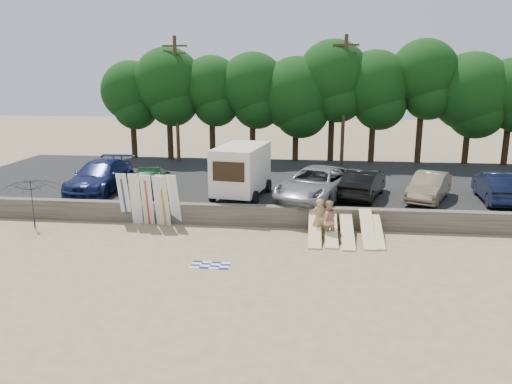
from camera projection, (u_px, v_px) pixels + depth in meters
ground at (313, 249)px, 20.85m from camera, size 120.00×120.00×0.00m
seawall at (313, 217)px, 23.63m from camera, size 44.00×0.50×1.00m
parking_lot at (313, 185)px, 30.91m from camera, size 44.00×14.50×0.70m
treeline at (320, 86)px, 36.27m from camera, size 31.94×5.78×8.84m
utility_poles at (344, 98)px, 34.81m from camera, size 25.80×0.26×9.00m
box_trailer at (241, 168)px, 26.34m from camera, size 2.98×4.59×2.75m
car_0 at (100, 176)px, 27.77m from camera, size 2.38×5.81×1.69m
car_1 at (150, 180)px, 27.39m from camera, size 3.18×5.45×1.48m
car_2 at (316, 184)px, 25.79m from camera, size 4.94×6.74×1.70m
car_3 at (363, 183)px, 26.38m from camera, size 2.93×4.90×1.53m
car_4 at (429, 187)px, 25.86m from camera, size 3.15×4.57×1.43m
car_5 at (498, 187)px, 25.50m from camera, size 2.09×4.92×1.58m
surfboard_upright_0 at (124, 198)px, 24.07m from camera, size 0.51×0.66×2.54m
surfboard_upright_1 at (136, 199)px, 23.86m from camera, size 0.54×0.57×2.57m
surfboard_upright_2 at (147, 200)px, 23.71m from camera, size 0.58×0.74×2.54m
surfboard_upright_3 at (160, 201)px, 23.63m from camera, size 0.55×0.75×2.53m
surfboard_upright_4 at (163, 200)px, 23.61m from camera, size 0.56×0.60×2.56m
surfboard_upright_5 at (174, 200)px, 23.75m from camera, size 0.60×0.72×2.55m
surfboard_low_0 at (315, 228)px, 22.04m from camera, size 0.56×2.87×1.00m
surfboard_low_1 at (331, 229)px, 22.12m from camera, size 0.56×2.91×0.86m
surfboard_low_2 at (347, 231)px, 21.85m from camera, size 0.56×2.92×0.81m
surfboard_low_3 at (367, 229)px, 21.88m from camera, size 0.56×2.86×1.04m
surfboard_low_4 at (376, 229)px, 21.95m from camera, size 0.56×2.90×0.91m
beachgoer_a at (318, 218)px, 22.14m from camera, size 0.77×0.68×1.78m
beachgoer_b at (328, 220)px, 21.95m from camera, size 0.97×0.83×1.75m
cooler at (327, 228)px, 23.06m from camera, size 0.43×0.36×0.32m
gear_bag at (333, 230)px, 23.04m from camera, size 0.30×0.25×0.22m
beach_towel at (210, 265)px, 19.09m from camera, size 1.53×1.53×0.00m
beach_umbrella at (34, 203)px, 23.40m from camera, size 2.67×2.62×2.40m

